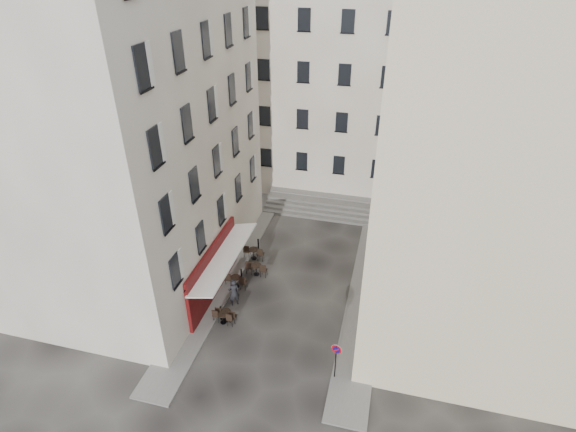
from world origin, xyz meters
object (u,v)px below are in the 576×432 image
(no_parking_sign, at_px, (336,355))
(bistro_table_a, at_px, (223,317))
(pedestrian, at_px, (234,292))
(bistro_table_b, at_px, (226,314))

(no_parking_sign, xyz_separation_m, bistro_table_a, (-6.68, 2.23, -1.17))
(bistro_table_a, bearing_deg, pedestrian, 87.80)
(no_parking_sign, height_order, pedestrian, no_parking_sign)
(bistro_table_a, height_order, pedestrian, pedestrian)
(pedestrian, bearing_deg, no_parking_sign, 110.88)
(bistro_table_a, xyz_separation_m, bistro_table_b, (0.08, 0.24, -0.00))
(bistro_table_a, relative_size, pedestrian, 0.68)
(no_parking_sign, relative_size, bistro_table_a, 1.85)
(no_parking_sign, distance_m, bistro_table_b, 7.14)
(no_parking_sign, xyz_separation_m, pedestrian, (-6.62, 3.84, -0.70))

